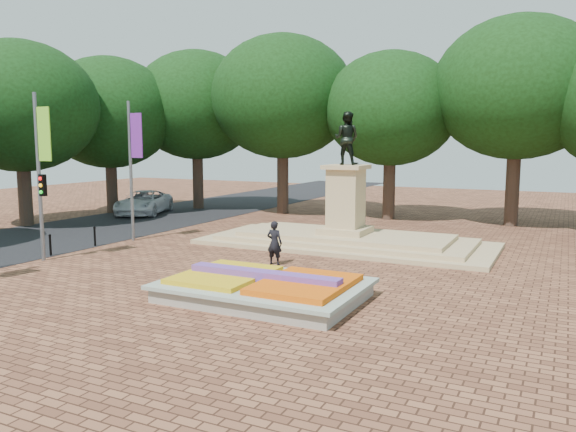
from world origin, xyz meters
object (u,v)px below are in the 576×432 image
Objects in this scene: flower_bed at (264,287)px; monument at (345,227)px; pedestrian at (274,243)px; van at (144,203)px.

monument is (-1.03, 10.00, 0.50)m from flower_bed.
pedestrian is (-2.07, 4.62, 0.53)m from flower_bed.
flower_bed is at bearing -61.77° from van.
flower_bed is at bearing 111.90° from pedestrian.
flower_bed is at bearing -84.13° from monument.
flower_bed is 1.08× the size of van.
van is (-17.83, 14.99, 0.44)m from flower_bed.
monument is at bearing 95.87° from flower_bed.
flower_bed is 23.30m from van.
pedestrian is (-1.04, -5.38, 0.02)m from monument.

